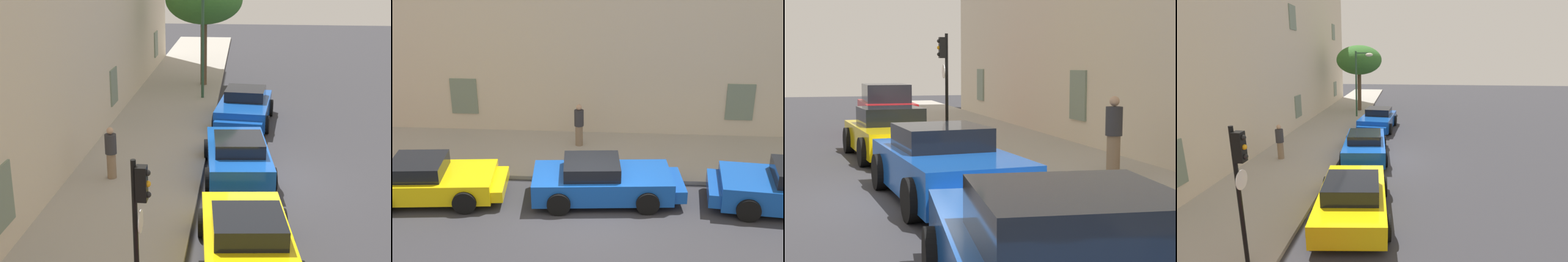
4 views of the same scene
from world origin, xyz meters
TOP-DOWN VIEW (x-y plane):
  - ground_plane at (0.00, 0.00)m, footprint 80.00×80.00m
  - sidewalk at (0.00, 4.20)m, footprint 60.00×4.21m
  - building_facade at (0.00, 8.25)m, footprint 42.08×4.39m
  - sportscar_red_lead at (-5.04, 0.67)m, footprint 4.66×2.56m
  - sportscar_yellow_flank at (0.50, 0.98)m, footprint 4.90×2.46m
  - sportscar_white_middle at (5.98, 0.81)m, footprint 4.71×2.60m
  - tree_near_kerb at (12.58, 3.04)m, footprint 4.01×4.01m
  - traffic_light at (-7.84, 2.63)m, footprint 0.44×0.36m
  - street_lamp at (9.74, 2.42)m, footprint 0.44×1.42m
  - pedestrian_admiring at (-0.73, 4.92)m, footprint 0.39×0.39m

SIDE VIEW (x-z plane):
  - ground_plane at x=0.00m, z-range 0.00..0.00m
  - sidewalk at x=0.00m, z-range 0.00..0.14m
  - sportscar_red_lead at x=-5.04m, z-range -0.06..1.28m
  - sportscar_yellow_flank at x=0.50m, z-range -0.06..1.29m
  - sportscar_white_middle at x=5.98m, z-range -0.08..1.36m
  - pedestrian_admiring at x=-0.73m, z-range 0.15..1.83m
  - traffic_light at x=-7.84m, z-range 0.75..4.12m
  - street_lamp at x=9.74m, z-range 1.17..6.38m
  - tree_near_kerb at x=12.58m, z-range 1.72..7.49m
  - building_facade at x=0.00m, z-range 0.02..12.62m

